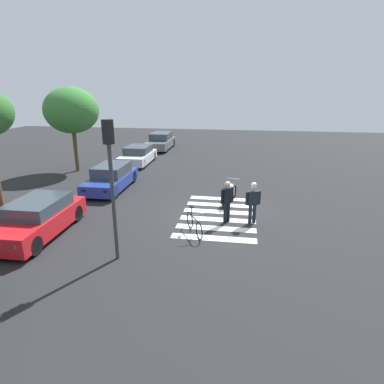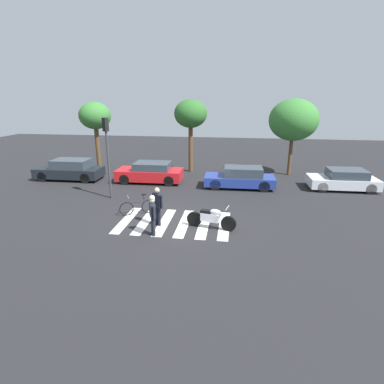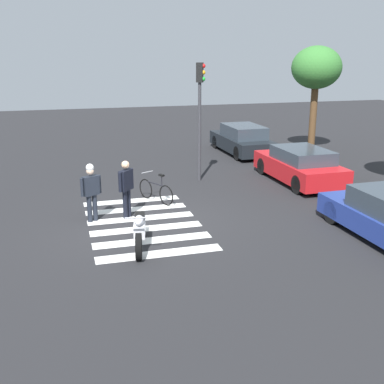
{
  "view_description": "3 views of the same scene",
  "coord_description": "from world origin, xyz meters",
  "px_view_note": "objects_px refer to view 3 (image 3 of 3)",
  "views": [
    {
      "loc": [
        -13.07,
        -0.92,
        5.26
      ],
      "look_at": [
        0.56,
        1.24,
        0.83
      ],
      "focal_mm": 30.51,
      "sensor_mm": 36.0,
      "label": 1
    },
    {
      "loc": [
        2.63,
        -12.58,
        5.49
      ],
      "look_at": [
        0.66,
        1.03,
        1.16
      ],
      "focal_mm": 28.67,
      "sensor_mm": 36.0,
      "label": 2
    },
    {
      "loc": [
        12.89,
        -2.15,
        4.78
      ],
      "look_at": [
        0.63,
        1.28,
        1.03
      ],
      "focal_mm": 44.65,
      "sensor_mm": 36.0,
      "label": 3
    }
  ],
  "objects_px": {
    "police_motorcycle": "(140,230)",
    "leaning_bicycle": "(156,191)",
    "car_red_convertible": "(300,166)",
    "officer_on_foot": "(126,185)",
    "car_black_suv": "(242,140)",
    "officer_by_motorcycle": "(91,189)",
    "traffic_light_pole": "(200,103)"
  },
  "relations": [
    {
      "from": "officer_by_motorcycle",
      "to": "police_motorcycle",
      "type": "bearing_deg",
      "value": 23.88
    },
    {
      "from": "officer_on_foot",
      "to": "traffic_light_pole",
      "type": "distance_m",
      "value": 5.22
    },
    {
      "from": "car_black_suv",
      "to": "car_red_convertible",
      "type": "bearing_deg",
      "value": 1.35
    },
    {
      "from": "officer_on_foot",
      "to": "car_black_suv",
      "type": "xyz_separation_m",
      "value": [
        -7.87,
        6.75,
        -0.33
      ]
    },
    {
      "from": "officer_by_motorcycle",
      "to": "car_black_suv",
      "type": "bearing_deg",
      "value": 135.59
    },
    {
      "from": "traffic_light_pole",
      "to": "officer_on_foot",
      "type": "bearing_deg",
      "value": -43.17
    },
    {
      "from": "officer_on_foot",
      "to": "officer_by_motorcycle",
      "type": "bearing_deg",
      "value": -86.67
    },
    {
      "from": "car_red_convertible",
      "to": "traffic_light_pole",
      "type": "bearing_deg",
      "value": -109.47
    },
    {
      "from": "car_red_convertible",
      "to": "traffic_light_pole",
      "type": "height_order",
      "value": "traffic_light_pole"
    },
    {
      "from": "leaning_bicycle",
      "to": "car_red_convertible",
      "type": "distance_m",
      "value": 5.83
    },
    {
      "from": "police_motorcycle",
      "to": "leaning_bicycle",
      "type": "distance_m",
      "value": 3.81
    },
    {
      "from": "police_motorcycle",
      "to": "car_black_suv",
      "type": "bearing_deg",
      "value": 146.5
    },
    {
      "from": "police_motorcycle",
      "to": "officer_by_motorcycle",
      "type": "height_order",
      "value": "officer_by_motorcycle"
    },
    {
      "from": "officer_by_motorcycle",
      "to": "car_black_suv",
      "type": "distance_m",
      "value": 11.11
    },
    {
      "from": "police_motorcycle",
      "to": "car_red_convertible",
      "type": "xyz_separation_m",
      "value": [
        -4.61,
        6.89,
        0.18
      ]
    },
    {
      "from": "police_motorcycle",
      "to": "leaning_bicycle",
      "type": "relative_size",
      "value": 1.39
    },
    {
      "from": "officer_on_foot",
      "to": "traffic_light_pole",
      "type": "bearing_deg",
      "value": 136.83
    },
    {
      "from": "officer_by_motorcycle",
      "to": "traffic_light_pole",
      "type": "bearing_deg",
      "value": 129.64
    },
    {
      "from": "officer_on_foot",
      "to": "car_red_convertible",
      "type": "distance_m",
      "value": 7.25
    },
    {
      "from": "officer_on_foot",
      "to": "officer_by_motorcycle",
      "type": "relative_size",
      "value": 1.01
    },
    {
      "from": "leaning_bicycle",
      "to": "car_red_convertible",
      "type": "relative_size",
      "value": 0.36
    },
    {
      "from": "officer_by_motorcycle",
      "to": "car_red_convertible",
      "type": "distance_m",
      "value": 8.25
    },
    {
      "from": "leaning_bicycle",
      "to": "traffic_light_pole",
      "type": "distance_m",
      "value": 4.04
    },
    {
      "from": "leaning_bicycle",
      "to": "officer_by_motorcycle",
      "type": "distance_m",
      "value": 2.62
    },
    {
      "from": "car_black_suv",
      "to": "car_red_convertible",
      "type": "distance_m",
      "value": 5.6
    },
    {
      "from": "police_motorcycle",
      "to": "officer_by_motorcycle",
      "type": "xyz_separation_m",
      "value": [
        -2.28,
        -1.01,
        0.52
      ]
    },
    {
      "from": "officer_on_foot",
      "to": "car_black_suv",
      "type": "relative_size",
      "value": 0.39
    },
    {
      "from": "officer_on_foot",
      "to": "car_red_convertible",
      "type": "relative_size",
      "value": 0.4
    },
    {
      "from": "car_black_suv",
      "to": "officer_on_foot",
      "type": "bearing_deg",
      "value": -40.61
    },
    {
      "from": "police_motorcycle",
      "to": "car_red_convertible",
      "type": "height_order",
      "value": "car_red_convertible"
    },
    {
      "from": "police_motorcycle",
      "to": "car_black_suv",
      "type": "distance_m",
      "value": 12.25
    },
    {
      "from": "police_motorcycle",
      "to": "car_black_suv",
      "type": "xyz_separation_m",
      "value": [
        -10.21,
        6.76,
        0.2
      ]
    }
  ]
}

